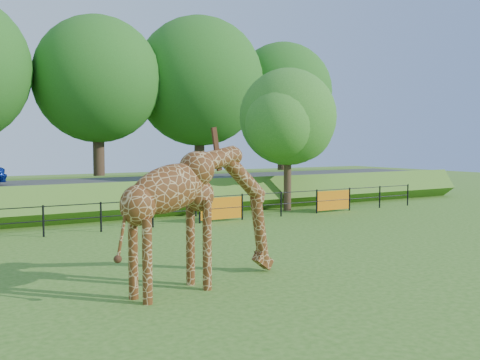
% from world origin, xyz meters
% --- Properties ---
extents(ground, '(90.00, 90.00, 0.00)m').
position_xyz_m(ground, '(0.00, 0.00, 0.00)').
color(ground, '#346619').
rests_on(ground, ground).
extents(giraffe, '(4.53, 1.82, 3.19)m').
position_xyz_m(giraffe, '(-2.15, -0.48, 1.59)').
color(giraffe, '#542C11').
rests_on(giraffe, ground).
extents(perimeter_fence, '(28.07, 0.10, 1.10)m').
position_xyz_m(perimeter_fence, '(0.00, 8.00, 0.55)').
color(perimeter_fence, black).
rests_on(perimeter_fence, ground).
extents(embankment, '(40.00, 9.00, 1.30)m').
position_xyz_m(embankment, '(0.00, 15.50, 0.65)').
color(embankment, '#346619').
rests_on(embankment, ground).
extents(road, '(40.00, 5.00, 0.12)m').
position_xyz_m(road, '(0.00, 14.00, 1.36)').
color(road, '#333336').
rests_on(road, embankment).
extents(visitor, '(0.69, 0.56, 1.63)m').
position_xyz_m(visitor, '(2.67, 10.07, 0.81)').
color(visitor, black).
rests_on(visitor, ground).
extents(tree_east, '(5.40, 4.71, 6.76)m').
position_xyz_m(tree_east, '(7.60, 9.63, 4.28)').
color(tree_east, '#302315').
rests_on(tree_east, ground).
extents(bg_tree_line, '(37.30, 8.80, 11.82)m').
position_xyz_m(bg_tree_line, '(1.89, 22.00, 7.19)').
color(bg_tree_line, '#302315').
rests_on(bg_tree_line, ground).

